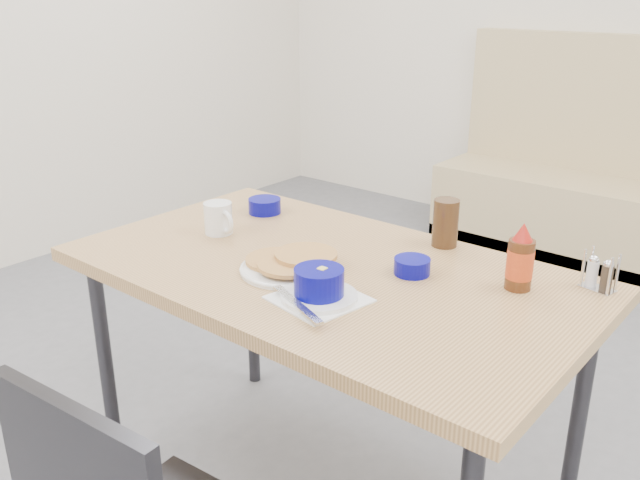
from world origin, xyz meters
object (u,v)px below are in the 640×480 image
Objects in this scene: grits_setting at (319,287)px; booth_bench at (610,198)px; dining_table at (325,287)px; condiment_caddy at (599,276)px; amber_tumbler at (446,223)px; coffee_mug at (219,218)px; syrup_bottle at (520,261)px; butter_bowl at (412,266)px; creamer_bowl at (265,206)px; pancake_plate at (289,264)px.

booth_bench is at bearing 92.53° from grits_setting.
condiment_caddy is (0.62, 0.32, 0.10)m from dining_table.
amber_tumbler is (0.05, 0.51, 0.03)m from grits_setting.
grits_setting is at bearing -17.38° from coffee_mug.
syrup_bottle is (0.87, 0.20, 0.03)m from coffee_mug.
syrup_bottle reaches higher than dining_table.
grits_setting is 1.39× the size of syrup_bottle.
creamer_bowl is at bearing 169.45° from butter_bowl.
butter_bowl is 0.95× the size of condiment_caddy.
coffee_mug is at bearing -150.71° from condiment_caddy.
condiment_caddy reaches higher than coffee_mug.
coffee_mug is 0.56m from grits_setting.
condiment_caddy reaches higher than creamer_bowl.
syrup_bottle is at bearing 13.06° from coffee_mug.
butter_bowl is at bearing 72.64° from grits_setting.
creamer_bowl is at bearing -100.91° from booth_bench.
creamer_bowl is at bearing 98.28° from coffee_mug.
amber_tumbler reaches higher than creamer_bowl.
grits_setting is at bearing -35.26° from creamer_bowl.
grits_setting is (0.12, -0.17, 0.10)m from dining_table.
creamer_bowl is 1.07× the size of condiment_caddy.
syrup_bottle is (0.90, -0.03, 0.05)m from creamer_bowl.
creamer_bowl reaches higher than butter_bowl.
butter_bowl is 0.55× the size of syrup_bottle.
dining_table is at bearing 0.98° from coffee_mug.
amber_tumbler is 1.38× the size of condiment_caddy.
booth_bench is at bearing 94.38° from amber_tumbler.
dining_table is at bearing 56.60° from pancake_plate.
pancake_plate is 0.20m from grits_setting.
condiment_caddy is at bearing 4.95° from creamer_bowl.
grits_setting is at bearing -55.33° from dining_table.
coffee_mug is 0.72× the size of syrup_bottle.
butter_bowl is (0.21, -2.43, 0.43)m from booth_bench.
coffee_mug reaches higher than grits_setting.
dining_table is 0.40m from amber_tumbler.
syrup_bottle is (0.46, 0.19, 0.14)m from dining_table.
coffee_mug is 0.68m from amber_tumbler.
butter_bowl is at bearing 35.76° from pancake_plate.
creamer_bowl reaches higher than dining_table.
coffee_mug is (-0.36, 0.08, 0.03)m from pancake_plate.
booth_bench is 2.34m from condiment_caddy.
creamer_bowl is 0.91m from syrup_bottle.
pancake_plate is at bearing 153.01° from grits_setting.
syrup_bottle is at bearing 19.64° from butter_bowl.
pancake_plate is at bearing -38.52° from creamer_bowl.
condiment_caddy is (0.50, 0.49, -0.00)m from grits_setting.
dining_table is 0.52m from syrup_bottle.
grits_setting is (0.53, -0.17, -0.01)m from coffee_mug.
condiment_caddy is (0.45, -0.02, -0.03)m from amber_tumbler.
coffee_mug is 0.24m from creamer_bowl.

